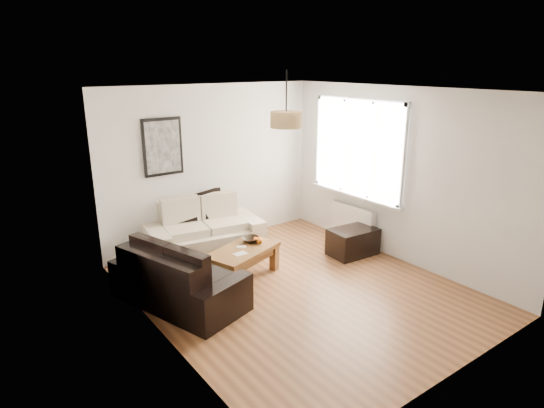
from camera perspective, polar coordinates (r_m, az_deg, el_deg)
floor at (r=6.30m, az=3.28°, el=-10.47°), size 4.50×4.50×0.00m
ceiling at (r=5.60m, az=3.74°, el=13.84°), size 3.80×4.50×0.00m
wall_back at (r=7.63m, az=-7.37°, el=4.73°), size 3.80×0.04×2.60m
wall_front at (r=4.43m, az=22.47°, el=-5.63°), size 3.80×0.04×2.60m
wall_left at (r=4.88m, az=-13.98°, el=-2.72°), size 0.04×4.50×2.60m
wall_right at (r=7.15m, az=15.34°, el=3.42°), size 0.04×4.50×2.60m
window_bay at (r=7.57m, az=10.60°, el=6.79°), size 0.14×1.90×1.60m
radiator at (r=7.84m, az=9.92°, el=-2.03°), size 0.10×0.90×0.52m
poster at (r=7.17m, az=-13.35°, el=6.87°), size 0.62×0.04×0.87m
pendant_shade at (r=5.86m, az=1.76°, el=10.39°), size 0.40×0.40×0.20m
loveseat_cream at (r=7.27m, az=-8.42°, el=-3.08°), size 1.87×1.21×0.86m
sofa_leather at (r=5.94m, az=-11.47°, el=-8.62°), size 1.31×1.89×0.75m
coffee_table at (r=6.55m, az=-3.64°, el=-7.29°), size 1.18×0.88×0.43m
ottoman at (r=7.40m, az=9.96°, el=-4.60°), size 0.77×0.52×0.42m
cushion_left at (r=7.25m, az=-10.90°, el=-0.71°), size 0.40×0.20×0.39m
cushion_right at (r=7.45m, az=-7.57°, el=0.09°), size 0.45×0.25×0.43m
fruit_bowl at (r=6.70m, az=-2.62°, el=-4.40°), size 0.28×0.28×0.06m
orange_a at (r=6.62m, az=-1.55°, el=-4.55°), size 0.11×0.11×0.10m
orange_b at (r=6.69m, az=-1.63°, el=-4.32°), size 0.09×0.09×0.07m
orange_c at (r=6.67m, az=-2.06°, el=-4.41°), size 0.09×0.09×0.08m
papers at (r=6.30m, az=-3.94°, el=-6.15°), size 0.19×0.13×0.01m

